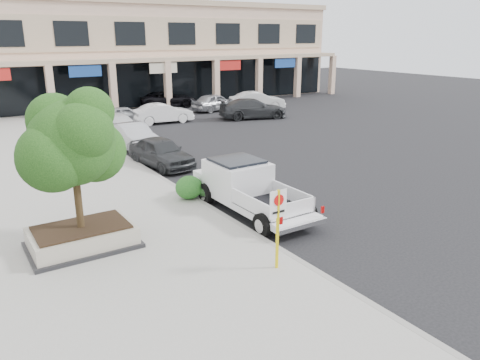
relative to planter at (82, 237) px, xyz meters
The scene contains 19 objects.
ground 6.77m from the planter, 13.09° to the right, with size 120.00×120.00×0.00m, color black.
sidewalk 4.62m from the planter, 76.46° to the left, with size 8.00×52.00×0.15m, color gray.
curb 6.74m from the planter, 41.65° to the left, with size 0.20×52.00×0.15m, color gray.
strip_mall 35.79m from the planter, 65.78° to the left, with size 40.55×12.43×9.50m.
planter is the anchor object (origin of this frame).
planter_tree 2.95m from the planter, 48.97° to the left, with size 2.90×2.55×4.00m.
no_parking_sign 6.14m from the planter, 45.84° to the right, with size 0.55×0.09×2.30m.
hedge 5.26m from the planter, 24.61° to the left, with size 1.10×0.99×0.94m, color #154919.
pickup_truck 6.25m from the planter, ahead, with size 2.19×5.91×1.86m, color silver, non-canonical shape.
curb_car_a 9.78m from the planter, 52.00° to the left, with size 1.76×4.36×1.49m, color #282A2C.
curb_car_b 13.54m from the planter, 62.86° to the left, with size 1.59×4.56×1.50m, color #A2A4AA.
curb_car_c 16.91m from the planter, 67.40° to the left, with size 2.09×5.15×1.49m, color silver.
curb_car_d 22.05m from the planter, 74.65° to the left, with size 2.26×4.90×1.36m, color black.
lot_car_a 21.87m from the planter, 66.91° to the left, with size 1.59×3.94×1.34m, color #ABAFB3.
lot_car_b 21.99m from the planter, 59.57° to the left, with size 1.56×4.47×1.47m, color silver.
lot_car_c 24.70m from the planter, 43.34° to the left, with size 2.19×5.39×1.57m, color #282A2D.
lot_car_d 30.26m from the planter, 60.38° to the left, with size 2.40×5.21×1.45m, color black.
lot_car_e 28.03m from the planter, 51.66° to the left, with size 1.78×4.42×1.51m, color #9E9FA6.
lot_car_f 29.20m from the planter, 44.47° to the left, with size 1.69×4.83×1.59m, color silver.
Camera 1 is at (-9.66, -12.16, 6.41)m, focal length 35.00 mm.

